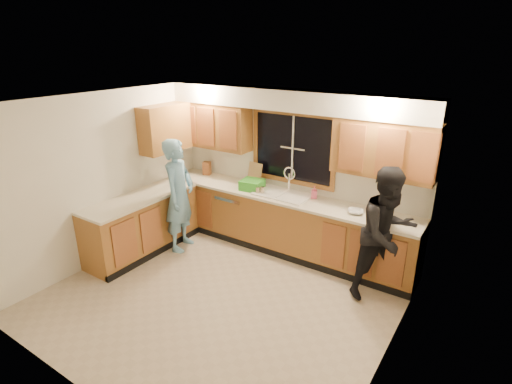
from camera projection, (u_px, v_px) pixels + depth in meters
floor at (220, 297)px, 5.22m from camera, size 4.20×4.20×0.00m
ceiling at (213, 104)px, 4.34m from camera, size 4.20×4.20×0.00m
wall_back at (293, 170)px, 6.26m from camera, size 4.20×0.00×4.20m
wall_left at (105, 178)px, 5.86m from camera, size 0.00×3.80×3.80m
wall_right at (394, 258)px, 3.70m from camera, size 0.00×3.80×3.80m
base_cabinets_back at (282, 223)px, 6.31m from camera, size 4.20×0.60×0.88m
base_cabinets_left at (143, 225)px, 6.27m from camera, size 0.60×1.90×0.88m
countertop_back at (282, 197)px, 6.14m from camera, size 4.20×0.63×0.04m
countertop_left at (140, 198)px, 6.10m from camera, size 0.63×1.90×0.04m
upper_cabinets_left at (214, 125)px, 6.67m from camera, size 1.35×0.33×0.75m
upper_cabinets_right at (384, 149)px, 5.20m from camera, size 1.35×0.33×0.75m
upper_cabinets_return at (165, 128)px, 6.45m from camera, size 0.33×0.90×0.75m
soffit at (289, 100)px, 5.74m from camera, size 4.20×0.35×0.30m
window_frame at (293, 148)px, 6.13m from camera, size 1.44×0.03×1.14m
sink at (283, 198)px, 6.17m from camera, size 0.86×0.52×0.57m
dishwasher at (238, 213)px, 6.76m from camera, size 0.60×0.56×0.82m
stove at (113, 238)px, 5.82m from camera, size 0.58×0.75×0.90m
man at (179, 195)px, 6.20m from camera, size 0.60×0.75×1.79m
woman at (387, 234)px, 5.00m from camera, size 1.03×1.07×1.75m
knife_block at (207, 168)px, 7.06m from camera, size 0.15×0.14×0.24m
cutting_board at (255, 174)px, 6.55m from camera, size 0.28×0.13×0.36m
dish_crate at (252, 185)px, 6.36m from camera, size 0.37×0.35×0.16m
soap_bottle at (314, 192)px, 6.00m from camera, size 0.11×0.11×0.19m
bowl at (356, 212)px, 5.48m from camera, size 0.27×0.27×0.05m
can_left at (258, 191)px, 6.16m from camera, size 0.08×0.08×0.12m
can_right at (262, 191)px, 6.16m from camera, size 0.07×0.07×0.12m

